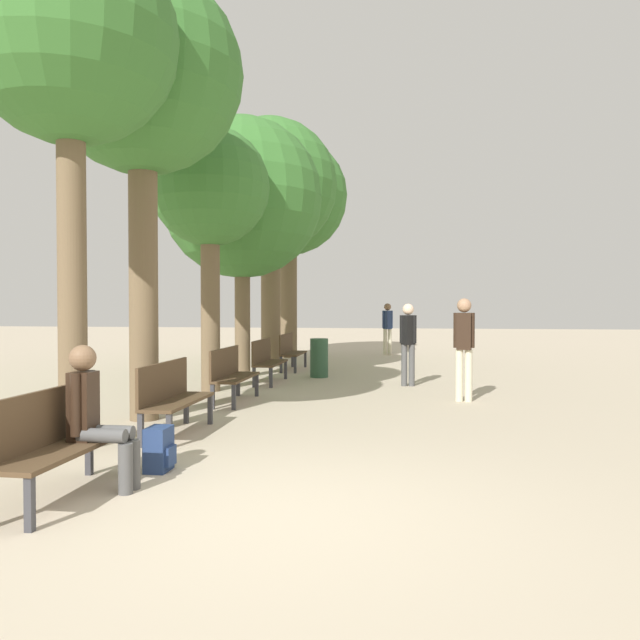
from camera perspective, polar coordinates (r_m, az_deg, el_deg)
ground_plane at (r=5.23m, az=-5.16°, el=-17.06°), size 80.00×80.00×0.00m
bench_row_0 at (r=5.86m, az=-23.23°, el=-9.82°), size 0.44×1.58×0.92m
bench_row_1 at (r=8.22m, az=-13.44°, el=-6.54°), size 0.44×1.58×0.92m
bench_row_2 at (r=10.73m, az=-8.17°, el=-4.67°), size 0.44×1.58×0.92m
bench_row_3 at (r=13.30m, az=-4.93°, el=-3.50°), size 0.44×1.58×0.92m
bench_row_4 at (r=15.90m, az=-2.75°, el=-2.70°), size 0.44×1.58×0.92m
tree_row_0 at (r=8.16m, az=-21.89°, el=22.50°), size 2.42×2.42×5.89m
tree_row_1 at (r=9.86m, az=-15.95°, el=20.48°), size 2.88×2.88×6.41m
tree_row_2 at (r=12.35m, az=-10.03°, el=11.57°), size 2.29×2.29×5.07m
tree_row_3 at (r=14.58m, az=-7.13°, el=10.94°), size 3.66×3.66×5.93m
tree_row_4 at (r=17.53m, az=-4.55°, el=11.97°), size 3.67×3.67×6.79m
tree_row_5 at (r=20.04m, az=-2.90°, el=11.06°), size 3.72×3.72×6.96m
person_seated at (r=5.97m, az=-19.84°, el=-8.04°), size 0.61×0.35×1.30m
backpack at (r=6.53m, az=-14.48°, el=-11.38°), size 0.25×0.31×0.44m
pedestrian_near at (r=10.96m, az=13.03°, el=-2.01°), size 0.36×0.24×1.77m
pedestrian_mid at (r=20.81m, az=6.19°, el=-0.49°), size 0.35×0.31×1.71m
pedestrian_far at (r=12.85m, az=8.06°, el=-1.72°), size 0.34×0.30×1.68m
trash_bin at (r=14.30m, az=-0.08°, el=-3.49°), size 0.41×0.41×0.89m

